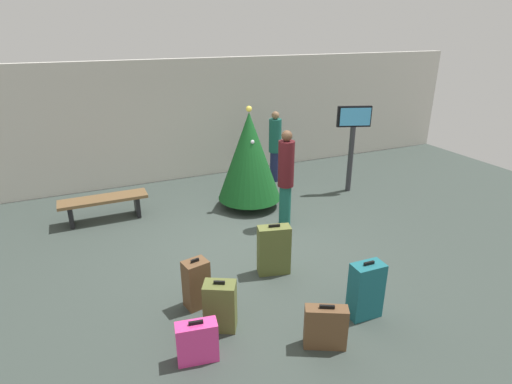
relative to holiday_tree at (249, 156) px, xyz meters
The scene contains 13 objects.
ground_plane 2.06m from the holiday_tree, 113.77° to the right, with size 16.00×16.00×0.00m, color #38423D.
back_wall 2.50m from the holiday_tree, 106.45° to the left, with size 16.00×0.20×2.89m, color beige.
holiday_tree is the anchor object (origin of this frame).
flight_info_kiosk 2.47m from the holiday_tree, ahead, with size 0.74×0.33×1.97m.
waiting_bench 3.02m from the holiday_tree, 169.95° to the left, with size 1.66×0.44×0.48m.
traveller_0 1.67m from the holiday_tree, 44.89° to the left, with size 0.40×0.40×1.73m.
traveller_1 1.15m from the holiday_tree, 76.87° to the right, with size 0.40×0.40×1.86m.
suitcase_0 4.02m from the holiday_tree, 90.61° to the right, with size 0.43×0.26×0.82m.
suitcase_1 2.72m from the holiday_tree, 104.93° to the right, with size 0.53×0.33×0.83m.
suitcase_2 3.56m from the holiday_tree, 125.05° to the right, with size 0.36×0.31×0.73m.
suitcase_3 3.96m from the holiday_tree, 118.57° to the right, with size 0.47×0.41×0.69m.
suitcase_4 4.39m from the holiday_tree, 101.09° to the right, with size 0.53×0.39×0.59m.
suitcase_5 4.53m from the holiday_tree, 120.83° to the right, with size 0.50×0.27×0.54m.
Camera 1 is at (-2.48, -5.90, 3.58)m, focal length 29.04 mm.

